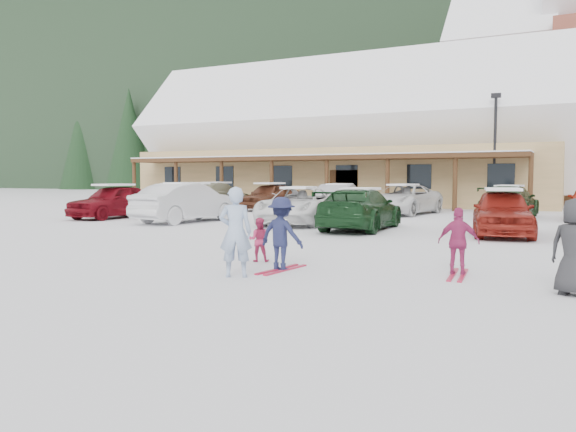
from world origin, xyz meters
The scene contains 23 objects.
ground centered at (0.00, 0.00, 0.00)m, with size 160.00×160.00×0.00m, color white.
forested_hillside centered at (0.00, 85.00, 19.00)m, with size 300.00×70.00×38.00m, color black.
day_lodge centered at (-9.00, 27.96, 3.94)m, with size 29.12×12.50×10.38m.
lamp_post centered at (1.64, 23.04, 3.53)m, with size 0.50×0.25×6.25m.
conifer_0 centered at (-26.00, 30.00, 5.69)m, with size 4.40×4.40×10.20m.
conifer_2 centered at (-30.00, 42.00, 6.83)m, with size 5.28×5.28×12.24m.
adult_skier centered at (0.06, -0.60, 0.81)m, with size 0.59×0.39×1.61m, color #95AACD.
toddler_red centered at (-0.47, 1.17, 0.46)m, with size 0.45×0.35×0.93m, color #B42853.
child_navy centered at (0.47, 0.40, 0.70)m, with size 0.91×0.52×1.41m, color #191D3F.
skis_child_navy centered at (0.47, 0.40, 0.01)m, with size 0.20×1.40×0.03m, color #AE1838.
child_magenta centered at (3.59, 1.32, 0.62)m, with size 0.73×0.30×1.24m, color #A1285D.
skis_child_magenta centered at (3.59, 1.32, 0.01)m, with size 0.20×1.40×0.03m, color #AE1838.
bystander_dark centered at (5.45, 0.34, 0.74)m, with size 0.72×0.47×1.47m, color #28282B.
parked_car_0 centered at (-12.30, 9.23, 0.73)m, with size 1.72×4.27×1.46m, color maroon.
parked_car_1 centered at (-8.14, 8.90, 0.77)m, with size 1.63×4.68×1.54m, color silver.
parked_car_2 centered at (-3.80, 10.06, 0.70)m, with size 2.31×5.01×1.39m, color white.
parked_car_3 centered at (-0.95, 8.91, 0.70)m, with size 1.95×4.80×1.39m, color #133419.
parked_car_4 centered at (3.52, 9.09, 0.71)m, with size 1.68×4.18×1.42m, color maroon.
parked_car_7 centered at (-12.59, 17.57, 0.74)m, with size 2.06×5.07×1.47m, color #7C795A.
parked_car_8 centered at (-9.11, 17.47, 0.73)m, with size 1.72×4.27×1.45m, color #5B2F1D.
parked_car_9 centered at (-4.86, 16.91, 0.71)m, with size 1.51×4.34×1.43m, color #A7A6AB.
parked_car_10 centered at (-1.76, 17.20, 0.71)m, with size 2.36×5.13×1.43m, color silver.
parked_car_11 centered at (2.98, 17.08, 0.70)m, with size 1.97×4.84×1.40m, color #213F21.
Camera 1 is at (5.37, -9.04, 1.79)m, focal length 35.00 mm.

